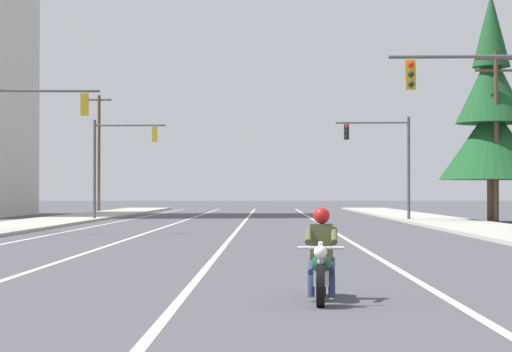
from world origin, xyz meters
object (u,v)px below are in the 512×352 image
at_px(motorcycle_with_rider, 321,263).
at_px(traffic_signal_mid_left, 115,154).
at_px(traffic_signal_near_left, 26,135).
at_px(utility_pole_left_far, 99,151).
at_px(traffic_signal_mid_right, 388,153).
at_px(conifer_tree_right_verge_far, 491,117).
at_px(utility_pole_right_far, 496,130).
at_px(traffic_signal_near_right, 492,115).

relative_size(motorcycle_with_rider, traffic_signal_mid_left, 0.35).
bearing_deg(motorcycle_with_rider, traffic_signal_near_left, 113.89).
relative_size(traffic_signal_near_left, utility_pole_left_far, 0.61).
relative_size(traffic_signal_mid_right, utility_pole_left_far, 0.61).
relative_size(motorcycle_with_rider, utility_pole_left_far, 0.21).
distance_m(traffic_signal_near_left, utility_pole_left_far, 45.49).
height_order(motorcycle_with_rider, conifer_tree_right_verge_far, conifer_tree_right_verge_far).
xyz_separation_m(motorcycle_with_rider, utility_pole_right_far, (11.85, 38.80, 4.59)).
height_order(traffic_signal_near_right, conifer_tree_right_verge_far, conifer_tree_right_verge_far).
height_order(traffic_signal_near_right, traffic_signal_mid_right, same).
distance_m(traffic_signal_near_right, traffic_signal_mid_right, 27.86).
distance_m(traffic_signal_mid_right, utility_pole_left_far, 34.85).
relative_size(traffic_signal_near_right, traffic_signal_near_left, 1.00).
relative_size(traffic_signal_near_right, conifer_tree_right_verge_far, 0.47).
bearing_deg(traffic_signal_near_left, conifer_tree_right_verge_far, 35.53).
distance_m(motorcycle_with_rider, traffic_signal_mid_left, 45.67).
xyz_separation_m(traffic_signal_near_left, utility_pole_right_far, (22.53, 14.67, 1.12)).
bearing_deg(traffic_signal_near_right, traffic_signal_near_left, 149.67).
bearing_deg(traffic_signal_mid_left, utility_pole_right_far, -14.11).
relative_size(utility_pole_right_far, utility_pole_left_far, 0.93).
bearing_deg(traffic_signal_mid_right, motorcycle_with_rider, -98.41).
height_order(motorcycle_with_rider, utility_pole_right_far, utility_pole_right_far).
distance_m(traffic_signal_mid_left, utility_pole_right_far, 22.84).
bearing_deg(traffic_signal_near_left, traffic_signal_near_right, -30.33).
height_order(utility_pole_left_far, conifer_tree_right_verge_far, conifer_tree_right_verge_far).
xyz_separation_m(traffic_signal_mid_right, utility_pole_left_far, (-21.87, 27.10, 1.26)).
bearing_deg(utility_pole_left_far, conifer_tree_right_verge_far, -46.51).
distance_m(motorcycle_with_rider, utility_pole_right_far, 40.83).
relative_size(traffic_signal_near_left, traffic_signal_mid_right, 1.00).
distance_m(motorcycle_with_rider, utility_pole_left_far, 71.22).
bearing_deg(traffic_signal_near_right, motorcycle_with_rider, -112.68).
height_order(utility_pole_right_far, conifer_tree_right_verge_far, conifer_tree_right_verge_far).
distance_m(motorcycle_with_rider, traffic_signal_near_right, 15.95).
height_order(traffic_signal_mid_left, utility_pole_right_far, utility_pole_right_far).
relative_size(traffic_signal_near_right, traffic_signal_mid_left, 1.00).
bearing_deg(motorcycle_with_rider, utility_pole_left_far, 102.71).
bearing_deg(traffic_signal_near_right, utility_pole_left_far, 111.48).
bearing_deg(utility_pole_left_far, motorcycle_with_rider, -77.29).
distance_m(traffic_signal_near_left, traffic_signal_mid_left, 20.24).
xyz_separation_m(motorcycle_with_rider, traffic_signal_near_left, (-10.68, 24.12, 3.47)).
relative_size(motorcycle_with_rider, traffic_signal_mid_right, 0.35).
xyz_separation_m(traffic_signal_near_right, conifer_tree_right_verge_far, (5.93, 25.91, 1.97)).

